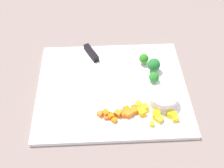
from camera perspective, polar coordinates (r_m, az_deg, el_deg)
ground_plane at (r=0.85m, az=0.00°, el=-1.01°), size 4.00×4.00×0.00m
cutting_board at (r=0.85m, az=0.00°, el=-0.74°), size 0.42×0.36×0.01m
prep_bowl at (r=0.80m, az=9.70°, el=-2.90°), size 0.07×0.07×0.04m
chef_knife at (r=0.89m, az=-1.92°, el=3.15°), size 0.17×0.31×0.02m
carrot_dice_0 at (r=0.77m, az=-1.12°, el=-6.41°), size 0.01×0.01×0.01m
carrot_dice_1 at (r=0.77m, az=2.30°, el=-5.59°), size 0.02×0.02×0.01m
carrot_dice_2 at (r=0.78m, az=2.78°, el=-4.94°), size 0.02×0.02×0.01m
carrot_dice_3 at (r=0.76m, az=0.12°, el=-6.90°), size 0.02×0.02×0.01m
carrot_dice_4 at (r=0.77m, az=-2.30°, el=-5.75°), size 0.02×0.02×0.01m
carrot_dice_5 at (r=0.77m, az=-0.25°, el=-6.09°), size 0.02×0.02×0.01m
carrot_dice_6 at (r=0.78m, az=4.06°, el=-5.19°), size 0.02×0.02×0.02m
carrot_dice_7 at (r=0.77m, az=1.10°, el=-5.65°), size 0.02×0.02×0.02m
carrot_dice_8 at (r=0.77m, az=3.13°, el=-5.71°), size 0.02×0.02×0.02m
carrot_dice_9 at (r=0.77m, az=-1.21°, el=-5.57°), size 0.02×0.02×0.02m
carrot_dice_10 at (r=0.78m, az=4.40°, el=-4.59°), size 0.02×0.02×0.01m
pepper_dice_0 at (r=0.78m, az=11.29°, el=-5.74°), size 0.03×0.02×0.02m
pepper_dice_1 at (r=0.79m, az=5.01°, el=-3.98°), size 0.02×0.02×0.02m
pepper_dice_2 at (r=0.76m, az=7.58°, el=-7.53°), size 0.01×0.01×0.01m
pepper_dice_3 at (r=0.78m, az=5.58°, el=-5.30°), size 0.03×0.03×0.02m
pepper_dice_4 at (r=0.78m, az=11.92°, el=-6.44°), size 0.02×0.02×0.01m
pepper_dice_5 at (r=0.77m, az=8.93°, el=-6.56°), size 0.02×0.02×0.01m
pepper_dice_6 at (r=0.79m, az=6.24°, el=-4.48°), size 0.02×0.02×0.02m
pepper_dice_7 at (r=0.78m, az=8.40°, el=-5.76°), size 0.02×0.02×0.02m
broccoli_floret_0 at (r=0.90m, az=6.06°, el=4.81°), size 0.03×0.03×0.04m
broccoli_floret_1 at (r=0.88m, az=7.95°, el=3.61°), size 0.04×0.04×0.04m
broccoli_floret_2 at (r=0.85m, az=7.97°, el=1.27°), size 0.03×0.03×0.03m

